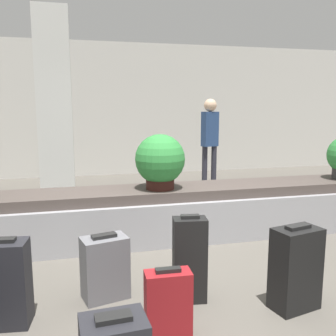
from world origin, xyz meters
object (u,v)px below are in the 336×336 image
at_px(suitcase_5, 296,268).
at_px(suitcase_6, 168,303).
at_px(pillar, 55,111).
at_px(suitcase_7, 105,267).
at_px(traveler_0, 210,135).
at_px(potted_plant_0, 160,161).
at_px(suitcase_3, 190,259).
at_px(suitcase_0, 5,284).

relative_size(suitcase_5, suitcase_6, 1.40).
height_order(pillar, suitcase_7, pillar).
height_order(suitcase_7, traveler_0, traveler_0).
bearing_deg(potted_plant_0, suitcase_3, -93.19).
bearing_deg(suitcase_6, suitcase_5, 7.34).
relative_size(suitcase_0, potted_plant_0, 1.03).
relative_size(suitcase_6, suitcase_7, 0.88).
bearing_deg(suitcase_3, suitcase_5, -14.23).
bearing_deg(suitcase_0, suitcase_5, -0.74).
xyz_separation_m(suitcase_6, suitcase_7, (-0.41, 0.65, 0.03)).
xyz_separation_m(suitcase_3, suitcase_6, (-0.30, -0.43, -0.13)).
relative_size(suitcase_7, traveler_0, 0.32).
bearing_deg(potted_plant_0, suitcase_0, -135.24).
bearing_deg(suitcase_6, suitcase_7, 124.50).
height_order(suitcase_3, traveler_0, traveler_0).
xyz_separation_m(suitcase_6, traveler_0, (2.03, 4.69, 0.87)).
distance_m(suitcase_3, suitcase_7, 0.75).
bearing_deg(suitcase_3, potted_plant_0, 95.00).
distance_m(pillar, suitcase_3, 3.85).
relative_size(pillar, suitcase_6, 6.18).
distance_m(suitcase_5, suitcase_7, 1.63).
height_order(suitcase_3, potted_plant_0, potted_plant_0).
xyz_separation_m(pillar, suitcase_5, (2.04, -3.77, -1.25)).
bearing_deg(traveler_0, pillar, -0.23).
bearing_deg(suitcase_5, suitcase_6, 172.41).
distance_m(suitcase_3, suitcase_5, 0.88).
xyz_separation_m(suitcase_5, suitcase_6, (-1.12, -0.10, -0.10)).
height_order(pillar, suitcase_3, pillar).
bearing_deg(pillar, potted_plant_0, -55.45).
bearing_deg(suitcase_6, pillar, 105.78).
xyz_separation_m(suitcase_0, suitcase_6, (1.19, -0.41, -0.09)).
distance_m(suitcase_6, suitcase_7, 0.77).
relative_size(suitcase_6, traveler_0, 0.28).
distance_m(suitcase_5, suitcase_6, 1.12).
relative_size(suitcase_5, traveler_0, 0.40).
xyz_separation_m(pillar, traveler_0, (2.96, 0.82, -0.48)).
distance_m(suitcase_7, traveler_0, 4.79).
bearing_deg(traveler_0, suitcase_6, 50.83).
relative_size(pillar, suitcase_5, 4.41).
xyz_separation_m(suitcase_7, traveler_0, (2.44, 4.03, 0.83)).
height_order(suitcase_6, suitcase_7, suitcase_7).
relative_size(suitcase_3, suitcase_7, 1.32).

